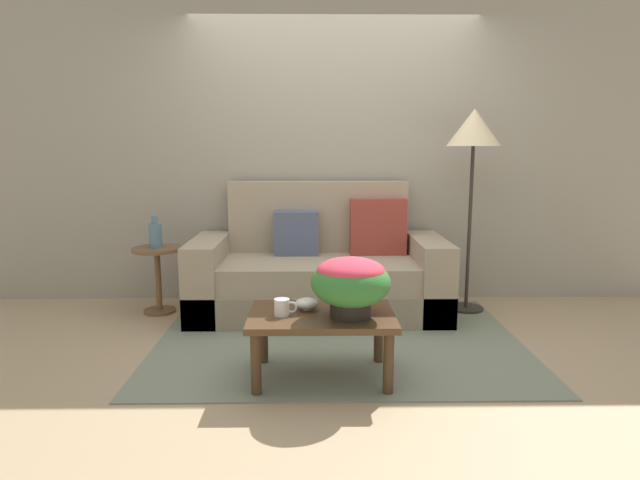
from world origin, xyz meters
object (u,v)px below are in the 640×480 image
at_px(potted_plant, 351,281).
at_px(coffee_mug, 282,307).
at_px(side_table, 158,268).
at_px(snack_bowl, 307,303).
at_px(floor_lamp, 474,138).
at_px(couch, 320,274).
at_px(coffee_table, 322,323).
at_px(table_vase, 155,235).

height_order(potted_plant, coffee_mug, potted_plant).
distance_m(side_table, potted_plant, 2.09).
relative_size(side_table, snack_bowl, 3.89).
xyz_separation_m(floor_lamp, snack_bowl, (-1.35, -1.30, -1.01)).
distance_m(couch, coffee_table, 1.35).
xyz_separation_m(coffee_mug, snack_bowl, (0.14, 0.12, -0.01)).
height_order(couch, side_table, couch).
height_order(coffee_table, floor_lamp, floor_lamp).
relative_size(potted_plant, coffee_mug, 3.42).
xyz_separation_m(coffee_table, floor_lamp, (1.26, 1.37, 1.11)).
distance_m(coffee_table, floor_lamp, 2.17).
bearing_deg(coffee_mug, potted_plant, -4.77).
bearing_deg(couch, table_vase, -179.75).
bearing_deg(couch, snack_bowl, -94.27).
xyz_separation_m(floor_lamp, potted_plant, (-1.09, -1.45, -0.84)).
xyz_separation_m(couch, coffee_mug, (-0.24, -1.39, 0.13)).
bearing_deg(snack_bowl, table_vase, 134.76).
bearing_deg(floor_lamp, potted_plant, -127.06).
relative_size(floor_lamp, potted_plant, 3.66).
bearing_deg(side_table, coffee_mug, -51.25).
xyz_separation_m(side_table, table_vase, (-0.00, -0.01, 0.28)).
bearing_deg(snack_bowl, couch, 85.73).
relative_size(potted_plant, snack_bowl, 3.21).
bearing_deg(couch, side_table, 179.96).
bearing_deg(side_table, coffee_table, -45.06).
distance_m(floor_lamp, snack_bowl, 2.13).
relative_size(snack_bowl, table_vase, 0.54).
xyz_separation_m(coffee_table, snack_bowl, (-0.09, 0.07, 0.10)).
bearing_deg(couch, potted_plant, -83.62).
bearing_deg(table_vase, snack_bowl, -45.24).
distance_m(side_table, snack_bowl, 1.80).
xyz_separation_m(potted_plant, coffee_mug, (-0.40, 0.03, -0.16)).
distance_m(side_table, table_vase, 0.28).
bearing_deg(coffee_table, table_vase, 135.14).
height_order(couch, snack_bowl, couch).
xyz_separation_m(couch, potted_plant, (0.16, -1.43, 0.29)).
distance_m(floor_lamp, coffee_mug, 2.29).
bearing_deg(coffee_table, potted_plant, -24.63).
relative_size(floor_lamp, table_vase, 6.38).
relative_size(side_table, potted_plant, 1.21).
relative_size(coffee_table, coffee_mug, 6.39).
distance_m(floor_lamp, table_vase, 2.73).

